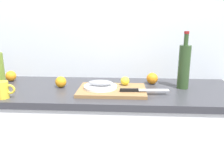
{
  "coord_description": "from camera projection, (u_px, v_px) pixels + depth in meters",
  "views": [
    {
      "loc": [
        0.28,
        -1.45,
        1.33
      ],
      "look_at": [
        0.2,
        -0.07,
        0.95
      ],
      "focal_mm": 37.61,
      "sensor_mm": 36.0,
      "label": 1
    }
  ],
  "objects": [
    {
      "name": "cutting_board",
      "position": [
        112.0,
        90.0,
        1.45
      ],
      "size": [
        0.41,
        0.28,
        0.02
      ],
      "primitive_type": "cube",
      "color": "olive",
      "rests_on": "kitchen_counter"
    },
    {
      "name": "coffee_mug_1",
      "position": [
        3.0,
        90.0,
        1.32
      ],
      "size": [
        0.11,
        0.07,
        0.1
      ],
      "color": "yellow",
      "rests_on": "kitchen_counter"
    },
    {
      "name": "lemon_0",
      "position": [
        125.0,
        81.0,
        1.52
      ],
      "size": [
        0.06,
        0.06,
        0.06
      ],
      "primitive_type": "sphere",
      "color": "yellow",
      "rests_on": "cutting_board"
    },
    {
      "name": "back_wall",
      "position": [
        89.0,
        31.0,
        1.75
      ],
      "size": [
        3.2,
        0.05,
        2.5
      ],
      "primitive_type": "cube",
      "color": "silver",
      "rests_on": "ground_plane"
    },
    {
      "name": "kitchen_counter",
      "position": [
        84.0,
        149.0,
        1.65
      ],
      "size": [
        2.0,
        0.6,
        0.9
      ],
      "color": "white",
      "rests_on": "ground_plane"
    },
    {
      "name": "orange_2",
      "position": [
        152.0,
        78.0,
        1.62
      ],
      "size": [
        0.08,
        0.08,
        0.08
      ],
      "primitive_type": "sphere",
      "color": "orange",
      "rests_on": "kitchen_counter"
    },
    {
      "name": "orange_0",
      "position": [
        11.0,
        76.0,
        1.7
      ],
      "size": [
        0.08,
        0.08,
        0.08
      ],
      "primitive_type": "sphere",
      "color": "orange",
      "rests_on": "kitchen_counter"
    },
    {
      "name": "white_plate",
      "position": [
        101.0,
        87.0,
        1.46
      ],
      "size": [
        0.21,
        0.21,
        0.01
      ],
      "primitive_type": "cylinder",
      "color": "white",
      "rests_on": "cutting_board"
    },
    {
      "name": "chef_knife",
      "position": [
        138.0,
        90.0,
        1.39
      ],
      "size": [
        0.29,
        0.05,
        0.02
      ],
      "rotation": [
        0.0,
        0.0,
        0.06
      ],
      "color": "silver",
      "rests_on": "cutting_board"
    },
    {
      "name": "orange_1",
      "position": [
        61.0,
        82.0,
        1.54
      ],
      "size": [
        0.07,
        0.07,
        0.07
      ],
      "primitive_type": "sphere",
      "color": "orange",
      "rests_on": "kitchen_counter"
    },
    {
      "name": "fish_fillet",
      "position": [
        100.0,
        83.0,
        1.45
      ],
      "size": [
        0.15,
        0.07,
        0.04
      ],
      "primitive_type": "ellipsoid",
      "color": "gray",
      "rests_on": "white_plate"
    },
    {
      "name": "wine_bottle",
      "position": [
        184.0,
        66.0,
        1.49
      ],
      "size": [
        0.07,
        0.07,
        0.36
      ],
      "color": "#2D4723",
      "rests_on": "kitchen_counter"
    }
  ]
}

